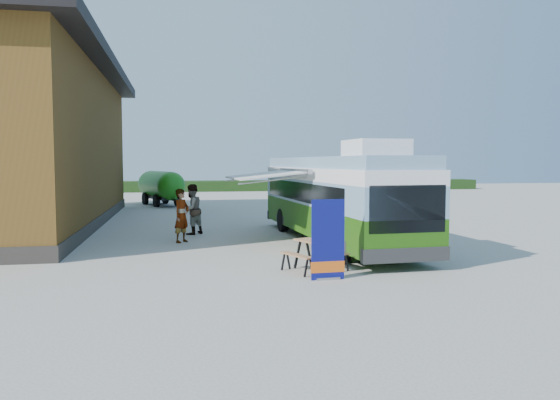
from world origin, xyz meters
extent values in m
plane|color=#BCB7AD|center=(0.00, 0.00, 0.00)|extent=(100.00, 100.00, 0.00)
cube|color=brown|center=(-10.50, 10.00, 3.50)|extent=(8.00, 20.00, 7.00)
cube|color=black|center=(-10.50, 10.00, 7.25)|extent=(9.60, 21.20, 0.50)
cube|color=#332D28|center=(-10.50, 10.00, 0.25)|extent=(8.10, 20.10, 0.50)
cube|color=#264419|center=(8.00, 38.00, 0.50)|extent=(40.00, 3.00, 1.00)
cube|color=#357413|center=(2.40, 2.50, 0.86)|extent=(2.94, 11.51, 1.05)
cube|color=#799EBD|center=(2.40, 2.50, 1.81)|extent=(2.94, 11.51, 0.86)
cube|color=black|center=(1.20, 2.91, 1.81)|extent=(0.51, 9.50, 0.67)
cube|color=black|center=(3.55, 3.03, 1.81)|extent=(0.51, 9.50, 0.67)
cube|color=white|center=(2.40, 2.50, 2.45)|extent=(2.94, 11.51, 0.43)
cube|color=#799EBD|center=(2.40, 2.50, 2.85)|extent=(2.79, 11.32, 0.38)
cube|color=white|center=(2.58, -1.11, 3.28)|extent=(1.60, 1.78, 0.48)
cube|color=black|center=(2.68, -3.17, 1.66)|extent=(2.14, 0.17, 1.24)
cube|color=#2D2D2D|center=(2.68, -3.12, 0.48)|extent=(2.43, 0.32, 0.38)
cube|color=#2D2D2D|center=(2.12, 8.11, 0.48)|extent=(2.43, 0.32, 0.38)
cylinder|color=black|center=(1.52, -1.36, 0.48)|extent=(0.33, 0.96, 0.95)
cylinder|color=black|center=(3.66, -1.25, 0.48)|extent=(0.33, 0.96, 0.95)
cylinder|color=black|center=(1.17, 5.77, 0.48)|extent=(0.33, 0.96, 0.95)
cylinder|color=black|center=(3.30, 5.87, 0.48)|extent=(0.33, 0.96, 0.95)
cube|color=white|center=(-0.11, 2.73, 2.55)|extent=(2.41, 3.69, 0.28)
cube|color=#A5A8AD|center=(1.01, 2.78, 2.71)|extent=(0.34, 3.89, 0.15)
cylinder|color=#A5A8AD|center=(-0.03, 1.24, 2.45)|extent=(2.33, 0.17, 0.29)
cylinder|color=#A5A8AD|center=(-0.18, 4.22, 2.45)|extent=(2.33, 0.17, 0.29)
cube|color=navy|center=(0.47, -3.54, 0.98)|extent=(0.84, 0.07, 1.97)
cube|color=orange|center=(0.47, -3.54, 0.32)|extent=(0.86, 0.08, 0.28)
cube|color=#A5A8AD|center=(0.47, -3.54, 0.03)|extent=(0.60, 0.21, 0.06)
cylinder|color=#A5A8AD|center=(0.47, -3.52, 0.98)|extent=(0.03, 0.03, 1.97)
cube|color=tan|center=(0.43, -2.41, 0.78)|extent=(0.95, 1.35, 0.04)
cube|color=tan|center=(-0.10, -2.63, 0.47)|extent=(0.71, 1.25, 0.04)
cube|color=tan|center=(0.96, -2.20, 0.47)|extent=(0.71, 1.25, 0.04)
cube|color=black|center=(0.46, -2.96, 0.38)|extent=(0.07, 0.07, 0.77)
cube|color=black|center=(0.80, -2.82, 0.38)|extent=(0.07, 0.07, 0.77)
cube|color=black|center=(0.06, -2.00, 0.38)|extent=(0.07, 0.07, 0.77)
cube|color=black|center=(0.41, -1.86, 0.38)|extent=(0.07, 0.07, 0.77)
imported|color=#999999|center=(-2.97, 3.42, 0.96)|extent=(0.80, 0.83, 1.92)
imported|color=#999999|center=(-2.56, 5.54, 1.00)|extent=(1.22, 1.21, 1.99)
cylinder|color=#1E7C16|center=(-4.17, 20.64, 1.35)|extent=(3.06, 4.39, 1.81)
sphere|color=#1E7C16|center=(-3.49, 18.76, 1.35)|extent=(1.81, 1.81, 1.81)
sphere|color=#1E7C16|center=(-4.85, 22.53, 1.35)|extent=(1.81, 1.81, 1.81)
cube|color=black|center=(-4.17, 20.64, 0.55)|extent=(2.56, 4.37, 0.20)
cube|color=black|center=(-3.28, 18.19, 0.50)|extent=(0.52, 1.17, 0.10)
cylinder|color=black|center=(-4.42, 19.27, 0.40)|extent=(0.51, 0.84, 0.80)
cylinder|color=black|center=(-3.10, 19.75, 0.40)|extent=(0.51, 0.84, 0.80)
cylinder|color=black|center=(-5.24, 21.54, 0.40)|extent=(0.51, 0.84, 0.80)
cylinder|color=black|center=(-3.92, 22.02, 0.40)|extent=(0.51, 0.84, 0.80)
camera|label=1|loc=(-3.12, -16.24, 2.87)|focal=35.00mm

